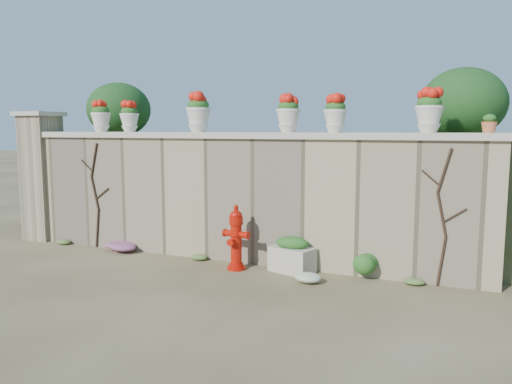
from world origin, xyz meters
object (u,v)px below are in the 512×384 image
at_px(urn_pot_0, 101,117).
at_px(terracotta_pot, 489,124).
at_px(fire_hydrant, 236,237).
at_px(planter_box, 292,256).

xyz_separation_m(urn_pot_0, terracotta_pot, (6.41, -0.00, -0.17)).
distance_m(fire_hydrant, urn_pot_0, 3.54).
relative_size(planter_box, terracotta_pot, 3.06).
height_order(fire_hydrant, urn_pot_0, urn_pot_0).
height_order(planter_box, urn_pot_0, urn_pot_0).
xyz_separation_m(fire_hydrant, planter_box, (0.84, 0.21, -0.25)).
bearing_deg(planter_box, urn_pot_0, -168.59).
bearing_deg(planter_box, terracotta_pot, 23.98).
bearing_deg(urn_pot_0, fire_hydrant, -10.54).
distance_m(fire_hydrant, terracotta_pot, 3.89).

